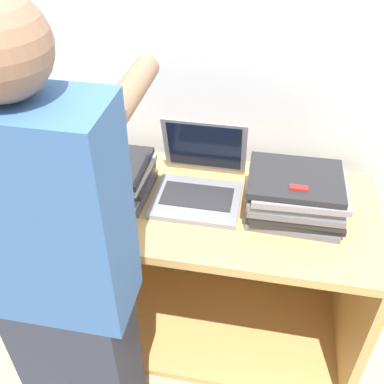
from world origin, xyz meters
TOP-DOWN VIEW (x-y plane):
  - ground_plane at (0.00, 0.00)m, footprint 12.00×12.00m
  - wall_back at (0.00, 0.72)m, footprint 8.00×0.05m
  - cart at (0.00, 0.38)m, footprint 1.34×0.61m
  - laptop_open at (0.00, 0.36)m, footprint 0.32×0.33m
  - laptop_stack_left at (-0.35, 0.31)m, footprint 0.35×0.27m
  - laptop_stack_right at (0.35, 0.31)m, footprint 0.35×0.28m
  - person at (-0.28, -0.23)m, footprint 0.40×0.53m
  - inventory_tag at (0.35, 0.24)m, footprint 0.06×0.02m

SIDE VIEW (x-z plane):
  - ground_plane at x=0.00m, z-range 0.00..0.00m
  - cart at x=0.00m, z-range 0.00..0.73m
  - laptop_open at x=0.00m, z-range 0.66..0.92m
  - laptop_stack_left at x=-0.35m, z-range 0.73..0.88m
  - person at x=-0.28m, z-range 0.00..1.61m
  - laptop_stack_right at x=0.35m, z-range 0.73..0.90m
  - inventory_tag at x=0.35m, z-range 0.90..0.91m
  - wall_back at x=0.00m, z-range 0.00..2.40m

